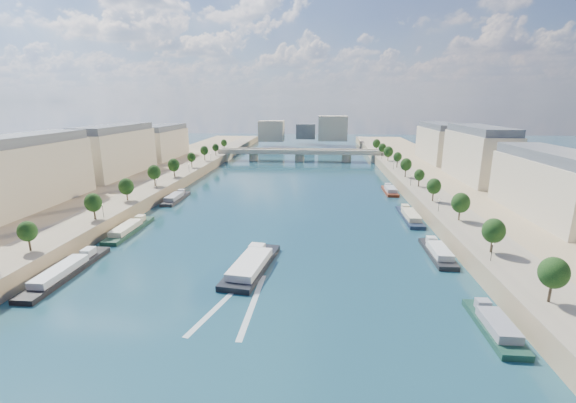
# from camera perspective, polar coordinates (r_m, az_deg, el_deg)

# --- Properties ---
(ground) EXTENTS (700.00, 700.00, 0.00)m
(ground) POSITION_cam_1_polar(r_m,az_deg,el_deg) (144.96, -0.88, -1.32)
(ground) COLOR #0E2D3E
(ground) RESTS_ON ground
(quay_left) EXTENTS (44.00, 520.00, 5.00)m
(quay_left) POSITION_cam_1_polar(r_m,az_deg,el_deg) (167.26, -26.25, 0.20)
(quay_left) COLOR #9E8460
(quay_left) RESTS_ON ground
(quay_right) EXTENTS (44.00, 520.00, 5.00)m
(quay_right) POSITION_cam_1_polar(r_m,az_deg,el_deg) (155.03, 26.65, -0.89)
(quay_right) COLOR #9E8460
(quay_right) RESTS_ON ground
(pave_left) EXTENTS (14.00, 520.00, 0.10)m
(pave_left) POSITION_cam_1_polar(r_m,az_deg,el_deg) (159.52, -21.72, 0.99)
(pave_left) COLOR gray
(pave_left) RESTS_ON quay_left
(pave_right) EXTENTS (14.00, 520.00, 0.10)m
(pave_right) POSITION_cam_1_polar(r_m,az_deg,el_deg) (149.42, 21.43, 0.14)
(pave_right) COLOR gray
(pave_right) RESTS_ON quay_right
(trees_left) EXTENTS (4.80, 268.80, 8.26)m
(trees_left) POSITION_cam_1_polar(r_m,az_deg,el_deg) (159.30, -20.95, 3.04)
(trees_left) COLOR #382B1E
(trees_left) RESTS_ON ground
(trees_right) EXTENTS (4.80, 268.80, 8.26)m
(trees_right) POSITION_cam_1_polar(r_m,az_deg,el_deg) (157.11, 19.90, 2.99)
(trees_right) COLOR #382B1E
(trees_right) RESTS_ON ground
(lamps_left) EXTENTS (0.36, 200.36, 4.28)m
(lamps_left) POSITION_cam_1_polar(r_m,az_deg,el_deg) (148.23, -21.94, 1.07)
(lamps_left) COLOR black
(lamps_left) RESTS_ON ground
(lamps_right) EXTENTS (0.36, 200.36, 4.28)m
(lamps_right) POSITION_cam_1_polar(r_m,az_deg,el_deg) (152.27, 19.38, 1.64)
(lamps_right) COLOR black
(lamps_right) RESTS_ON ground
(buildings_left) EXTENTS (16.00, 226.00, 23.20)m
(buildings_left) POSITION_cam_1_polar(r_m,az_deg,el_deg) (181.66, -28.38, 5.49)
(buildings_left) COLOR #B8A88E
(buildings_left) RESTS_ON ground
(buildings_right) EXTENTS (16.00, 226.00, 23.20)m
(buildings_right) POSITION_cam_1_polar(r_m,az_deg,el_deg) (168.36, 29.83, 4.72)
(buildings_right) COLOR #B8A88E
(buildings_right) RESTS_ON ground
(skyline) EXTENTS (79.00, 42.00, 22.00)m
(skyline) POSITION_cam_1_polar(r_m,az_deg,el_deg) (359.27, 3.09, 10.59)
(skyline) COLOR #B8A88E
(skyline) RESTS_ON ground
(bridge) EXTENTS (112.00, 12.00, 8.15)m
(bridge) POSITION_cam_1_polar(r_m,az_deg,el_deg) (266.02, 1.74, 7.12)
(bridge) COLOR #C1B79E
(bridge) RESTS_ON ground
(tour_barge) EXTENTS (11.41, 27.61, 3.71)m
(tour_barge) POSITION_cam_1_polar(r_m,az_deg,el_deg) (95.77, -5.43, -9.35)
(tour_barge) COLOR black
(tour_barge) RESTS_ON ground
(wake) EXTENTS (11.27, 26.02, 0.04)m
(wake) POSITION_cam_1_polar(r_m,az_deg,el_deg) (81.63, -7.50, -14.68)
(wake) COLOR silver
(wake) RESTS_ON ground
(moored_barges_left) EXTENTS (5.00, 127.13, 3.60)m
(moored_barges_left) POSITION_cam_1_polar(r_m,az_deg,el_deg) (119.02, -25.59, -5.99)
(moored_barges_left) COLOR maroon
(moored_barges_left) RESTS_ON ground
(moored_barges_right) EXTENTS (5.00, 126.16, 3.60)m
(moored_barges_right) POSITION_cam_1_polar(r_m,az_deg,el_deg) (128.11, 18.90, -3.90)
(moored_barges_right) COLOR #173B2F
(moored_barges_right) RESTS_ON ground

